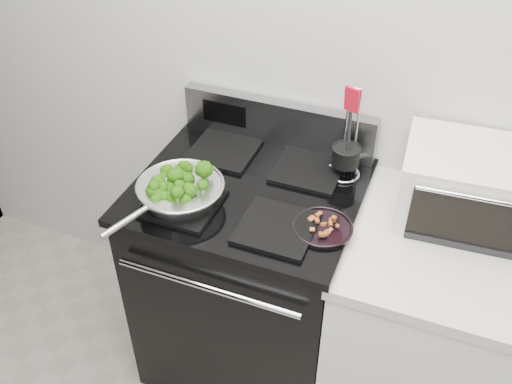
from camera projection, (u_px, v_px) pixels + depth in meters
The scene contains 8 objects.
back_wall at pixel (367, 57), 1.92m from camera, with size 4.00×0.02×2.70m, color silver.
gas_range at pixel (249, 276), 2.31m from camera, with size 0.79×0.69×1.13m.
counter at pixel (419, 332), 2.12m from camera, with size 0.62×0.68×0.92m.
skillet at pixel (180, 191), 1.92m from camera, with size 0.30×0.46×0.06m.
broccoli_pile at pixel (180, 187), 1.91m from camera, with size 0.24×0.24×0.08m, color black, non-canonical shape.
bacon_plate at pixel (323, 225), 1.83m from camera, with size 0.20×0.20×0.04m.
utensil_holder at pixel (345, 160), 2.03m from camera, with size 0.12×0.12×0.36m.
toaster_oven at pixel (470, 186), 1.86m from camera, with size 0.46×0.37×0.26m.
Camera 1 is at (0.31, -0.05, 2.19)m, focal length 40.00 mm.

